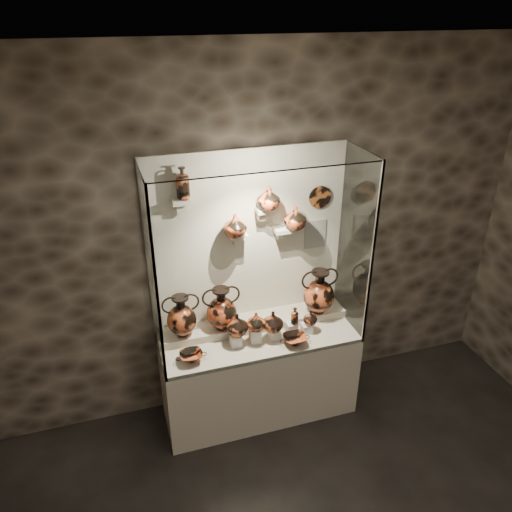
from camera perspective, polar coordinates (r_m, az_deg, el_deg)
The scene contains 37 objects.
ceiling at distance 1.58m, azimuth 26.48°, elevation 16.64°, with size 5.00×5.00×0.00m, color white.
wall_back at distance 4.21m, azimuth -0.97°, elevation 1.73°, with size 5.00×0.02×3.20m, color #2E261C.
plinth at distance 4.62m, azimuth 0.31°, elevation -13.51°, with size 1.70×0.60×0.80m, color beige.
front_tier at distance 4.36m, azimuth 0.33°, elevation -9.38°, with size 1.68×0.58×0.03m, color #BCAC92.
rear_tier at distance 4.47m, azimuth -0.36°, elevation -7.74°, with size 1.70×0.25×0.10m, color #BCAC92.
back_panel at distance 4.21m, azimuth -0.95°, elevation 1.70°, with size 1.70×0.03×1.60m, color beige.
glass_front at distance 3.69m, azimuth 1.75°, elevation -2.21°, with size 1.70×0.01×1.60m, color white.
glass_left at distance 3.80m, azimuth -11.90°, elevation -1.95°, with size 0.01×0.60×1.60m, color white.
glass_right at distance 4.25m, azimuth 11.30°, elevation 1.39°, with size 0.01×0.60×1.60m, color white.
glass_top at distance 3.64m, azimuth 0.39°, elevation 10.99°, with size 1.70×0.60×0.01m, color white.
frame_post_left at distance 3.55m, azimuth -11.25°, elevation -4.13°, with size 0.02×0.02×1.60m, color gray.
frame_post_right at distance 4.02m, azimuth 13.12°, elevation -0.35°, with size 0.02×0.02×1.60m, color gray.
pedestal_a at distance 4.23m, azimuth -2.34°, elevation -9.58°, with size 0.09×0.09×0.10m, color silver.
pedestal_b at distance 4.26m, azimuth -0.11°, elevation -9.02°, with size 0.09×0.09×0.13m, color silver.
pedestal_c at distance 4.32m, azimuth 2.07°, elevation -8.83°, with size 0.09×0.09×0.09m, color silver.
pedestal_d at distance 4.35m, azimuth 4.08°, elevation -8.28°, with size 0.09×0.09×0.12m, color silver.
pedestal_e at distance 4.41m, azimuth 5.79°, elevation -8.15°, with size 0.09×0.09×0.08m, color silver.
bracket_ul at distance 3.86m, azimuth -8.58°, elevation 6.20°, with size 0.14×0.12×0.04m, color beige.
bracket_ca at distance 4.08m, azimuth -2.01°, elevation 2.35°, with size 0.14×0.12×0.04m, color beige.
bracket_cb at distance 4.05m, azimuth 0.69°, elevation 5.28°, with size 0.10×0.12×0.04m, color beige.
bracket_cc at distance 4.18m, azimuth 3.02°, elevation 3.01°, with size 0.14×0.12×0.04m, color beige.
amphora_left at distance 4.20m, azimuth -8.52°, elevation -6.75°, with size 0.30×0.30×0.37m, color #B64B22, non-canonical shape.
amphora_mid at distance 4.24m, azimuth -3.97°, elevation -5.99°, with size 0.31×0.31×0.39m, color #C74A23, non-canonical shape.
amphora_right at distance 4.48m, azimuth 7.21°, elevation -4.02°, with size 0.33×0.33×0.41m, color #B64B22, non-canonical shape.
jug_a at distance 4.16m, azimuth -2.19°, elevation -7.82°, with size 0.19×0.19×0.20m, color #B64B22.
jug_b at distance 4.16m, azimuth 0.00°, elevation -7.49°, with size 0.16×0.16×0.17m, color #C74A23.
jug_c at distance 4.22m, azimuth 1.93°, elevation -7.47°, with size 0.18×0.18×0.19m, color #B64B22.
jug_e at distance 4.36m, azimuth 6.21°, elevation -7.03°, with size 0.12×0.12×0.13m, color #B64B22.
lekythos_small at distance 4.26m, azimuth 4.44°, elevation -6.73°, with size 0.08×0.08×0.18m, color #C74A23, non-canonical shape.
kylix_left at distance 4.10m, azimuth -7.42°, elevation -11.28°, with size 0.24×0.20×0.10m, color #C74A23, non-canonical shape.
kylix_right at distance 4.25m, azimuth 4.45°, elevation -9.44°, with size 0.25×0.21×0.10m, color #B64B22, non-canonical shape.
lekythos_tall at distance 3.80m, azimuth -8.40°, elevation 8.41°, with size 0.11×0.11×0.28m, color #B64B22, non-canonical shape.
ovoid_vase_a at distance 3.98m, azimuth -2.40°, elevation 3.53°, with size 0.19×0.19×0.20m, color #C74A23.
ovoid_vase_b at distance 3.98m, azimuth 1.43°, elevation 6.65°, with size 0.19×0.19×0.20m, color #C74A23.
ovoid_vase_c at distance 4.13m, azimuth 4.50°, elevation 4.40°, with size 0.19×0.19×0.20m, color #C74A23.
wall_plate at distance 4.26m, azimuth 7.31°, elevation 6.69°, with size 0.20×0.20×0.02m, color brown.
info_placard at distance 4.39m, azimuth 6.75°, elevation 2.50°, with size 0.20×0.01×0.26m, color beige.
Camera 1 is at (-1.07, -1.15, 3.42)m, focal length 35.00 mm.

